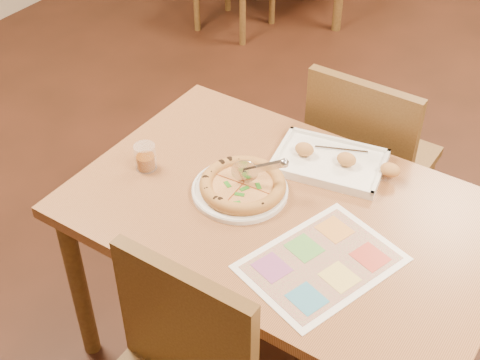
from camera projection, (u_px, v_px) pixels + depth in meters
The scene contains 9 objects.
room at pixel (298, 16), 1.62m from camera, with size 7.00×7.00×7.00m.
dining_table at pixel (286, 229), 2.08m from camera, with size 1.30×0.85×0.72m.
chair_far at pixel (366, 149), 2.51m from camera, with size 0.42×0.42×0.47m.
plate at pixel (240, 190), 2.08m from camera, with size 0.30×0.30×0.02m, color white.
pizza at pixel (243, 185), 2.06m from camera, with size 0.27×0.27×0.04m.
pizza_cutter at pixel (258, 169), 2.03m from camera, with size 0.15×0.08×0.10m.
appetizer_tray at pixel (333, 162), 2.17m from camera, with size 0.42×0.30×0.06m.
glass_tumbler at pixel (145, 158), 2.15m from camera, with size 0.07×0.07×0.09m.
menu at pixel (321, 263), 1.85m from camera, with size 0.30×0.42×0.01m, color white.
Camera 1 is at (0.71, -1.33, 2.08)m, focal length 50.00 mm.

